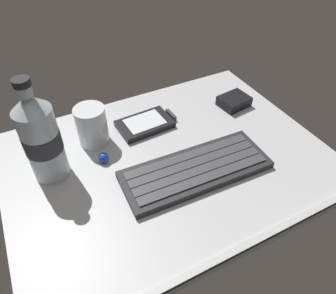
# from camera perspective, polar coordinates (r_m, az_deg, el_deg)

# --- Properties ---
(ground_plane) EXTENTS (0.64, 0.48, 0.03)m
(ground_plane) POSITION_cam_1_polar(r_m,az_deg,el_deg) (0.66, 0.09, -2.69)
(ground_plane) COLOR #B7BABC
(keyboard) EXTENTS (0.29, 0.12, 0.02)m
(keyboard) POSITION_cam_1_polar(r_m,az_deg,el_deg) (0.62, 5.00, -4.01)
(keyboard) COLOR #232328
(keyboard) RESTS_ON ground_plane
(handheld_device) EXTENTS (0.13, 0.08, 0.02)m
(handheld_device) POSITION_cam_1_polar(r_m,az_deg,el_deg) (0.73, -3.72, 4.30)
(handheld_device) COLOR black
(handheld_device) RESTS_ON ground_plane
(juice_cup) EXTENTS (0.06, 0.06, 0.09)m
(juice_cup) POSITION_cam_1_polar(r_m,az_deg,el_deg) (0.68, -13.45, 3.51)
(juice_cup) COLOR silver
(juice_cup) RESTS_ON ground_plane
(water_bottle) EXTENTS (0.07, 0.07, 0.21)m
(water_bottle) POSITION_cam_1_polar(r_m,az_deg,el_deg) (0.60, -21.81, 1.51)
(water_bottle) COLOR silver
(water_bottle) RESTS_ON ground_plane
(charger_block) EXTENTS (0.08, 0.06, 0.02)m
(charger_block) POSITION_cam_1_polar(r_m,az_deg,el_deg) (0.80, 11.75, 8.04)
(charger_block) COLOR black
(charger_block) RESTS_ON ground_plane
(trackball_mouse) EXTENTS (0.02, 0.02, 0.02)m
(trackball_mouse) POSITION_cam_1_polar(r_m,az_deg,el_deg) (0.65, -11.51, -1.88)
(trackball_mouse) COLOR #2338B2
(trackball_mouse) RESTS_ON ground_plane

